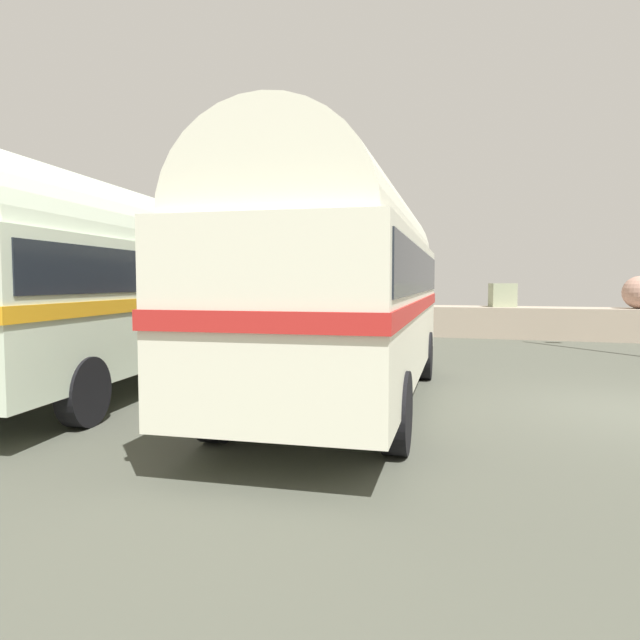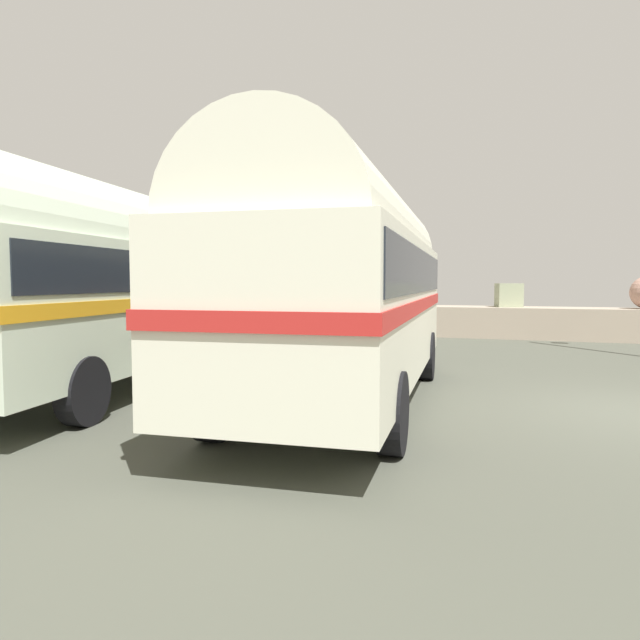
% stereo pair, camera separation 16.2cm
% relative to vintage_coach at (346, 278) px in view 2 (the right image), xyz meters
% --- Properties ---
extents(breakwater, '(31.36, 2.08, 2.35)m').
position_rel_vintage_coach_xyz_m(breakwater, '(4.57, 12.51, -1.37)').
color(breakwater, '#A39582').
rests_on(breakwater, ground).
extents(vintage_coach, '(3.09, 8.75, 3.70)m').
position_rel_vintage_coach_xyz_m(vintage_coach, '(0.00, 0.00, 0.00)').
color(vintage_coach, black).
rests_on(vintage_coach, ground).
extents(second_coach, '(3.69, 8.85, 3.70)m').
position_rel_vintage_coach_xyz_m(second_coach, '(-4.45, -0.19, 0.00)').
color(second_coach, black).
rests_on(second_coach, ground).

